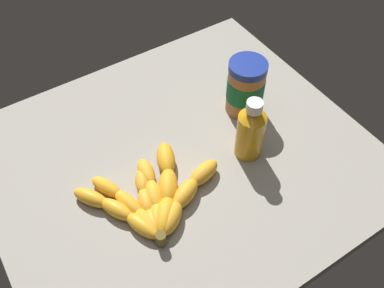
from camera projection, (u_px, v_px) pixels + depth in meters
ground_plane at (181, 162)px, 92.77cm from camera, size 70.18×78.64×3.23cm
banana_bunch at (154, 197)px, 83.24cm from camera, size 20.75×29.20×3.77cm
peanut_butter_jar at (246, 87)px, 95.61cm from camera, size 8.51×8.51×13.43cm
honey_bottle at (251, 131)px, 87.24cm from camera, size 5.82×5.82×15.00cm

